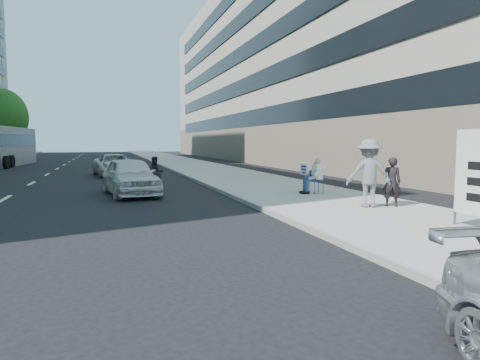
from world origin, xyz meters
name	(u,v)px	position (x,y,z in m)	size (l,w,h in m)	color
ground	(242,232)	(0.00, 0.00, 0.00)	(160.00, 160.00, 0.00)	black
near_sidewalk	(209,170)	(4.00, 20.00, 0.07)	(5.00, 120.00, 0.15)	gray
near_building	(303,65)	(17.00, 32.00, 10.00)	(14.00, 70.00, 20.00)	#A29C8C
tree_far_e	(2,117)	(-13.70, 44.00, 4.78)	(5.40, 5.40, 7.89)	#382616
seated_protester	(314,174)	(4.41, 5.00, 0.87)	(0.83, 1.12, 1.31)	navy
jogger	(369,173)	(4.41, 1.51, 1.15)	(1.30, 0.74, 2.01)	slate
pedestrian_woman	(392,182)	(5.12, 1.40, 0.89)	(0.54, 0.35, 1.47)	black
white_sedan_near	(130,176)	(-2.06, 7.78, 0.74)	(1.74, 4.33, 1.47)	silver
white_sedan_far	(115,165)	(-2.44, 17.74, 0.65)	(2.16, 4.69, 1.30)	silver
motorcycle	(156,174)	(-0.87, 9.69, 0.64)	(0.73, 2.05, 1.42)	black
bus	(1,147)	(-11.36, 31.28, 1.64)	(3.83, 12.28, 3.30)	slate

